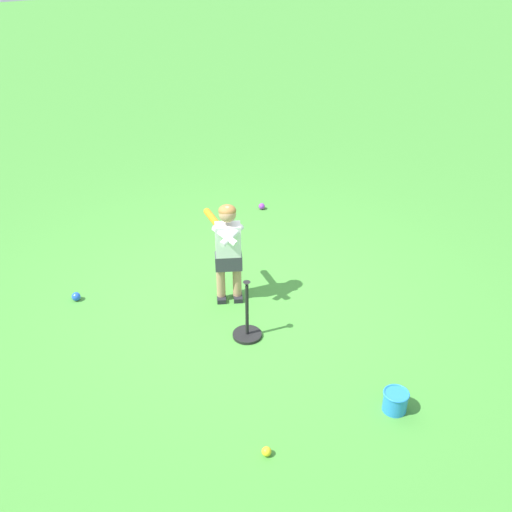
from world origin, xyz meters
name	(u,v)px	position (x,y,z in m)	size (l,w,h in m)	color
ground_plane	(237,298)	(0.00, 0.00, 0.00)	(40.00, 40.00, 0.00)	#479338
child_batter	(227,245)	(-0.02, -0.08, 0.65)	(0.64, 0.31, 1.08)	#232328
play_ball_center_lawn	(262,206)	(-1.78, 1.05, 0.04)	(0.08, 0.08, 0.08)	purple
play_ball_near_batter	(76,297)	(-0.62, -1.55, 0.05)	(0.09, 0.09, 0.09)	blue
play_ball_far_left	(266,451)	(2.03, -0.56, 0.04)	(0.08, 0.08, 0.08)	yellow
batting_tee	(247,327)	(0.63, -0.14, 0.10)	(0.28, 0.28, 0.62)	black
toy_bucket	(395,401)	(2.01, 0.60, 0.10)	(0.22, 0.22, 0.19)	#2884DB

